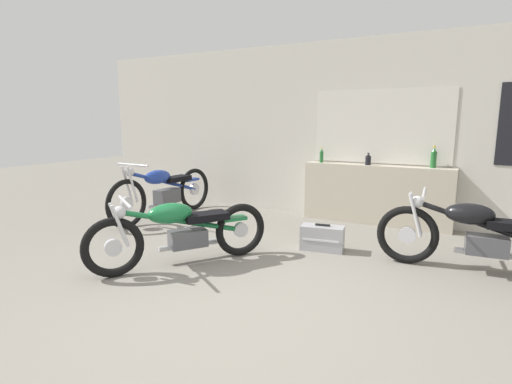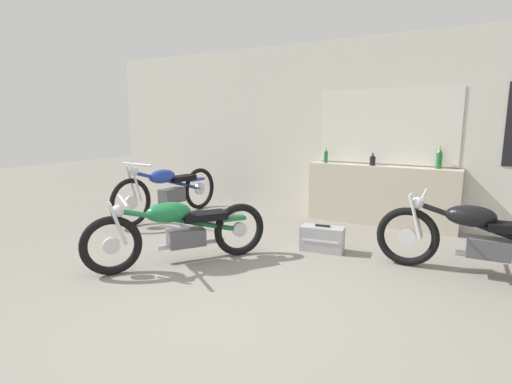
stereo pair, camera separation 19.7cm
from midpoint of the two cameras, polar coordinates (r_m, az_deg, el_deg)
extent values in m
plane|color=gray|center=(3.49, -5.72, -16.55)|extent=(24.00, 24.00, 0.00)
cube|color=beige|center=(6.50, 12.67, 8.49)|extent=(10.00, 0.06, 2.80)
cube|color=silver|center=(6.35, 16.59, 8.97)|extent=(1.97, 0.01, 1.05)
cube|color=beige|center=(6.35, 16.59, 8.97)|extent=(2.03, 0.01, 1.11)
cube|color=#B7AD99|center=(6.31, 15.85, -0.37)|extent=(2.19, 0.28, 0.90)
cylinder|color=#23662D|center=(6.46, 8.47, 4.96)|extent=(0.06, 0.06, 0.17)
cone|color=#23662D|center=(6.45, 8.50, 5.94)|extent=(0.05, 0.05, 0.05)
cylinder|color=gold|center=(6.45, 8.51, 6.24)|extent=(0.02, 0.02, 0.02)
cylinder|color=black|center=(6.24, 14.85, 4.36)|extent=(0.08, 0.08, 0.13)
cone|color=black|center=(6.23, 14.89, 5.14)|extent=(0.07, 0.07, 0.04)
cylinder|color=black|center=(6.23, 14.90, 5.37)|extent=(0.03, 0.03, 0.01)
cylinder|color=#23662D|center=(6.16, 23.19, 4.24)|extent=(0.08, 0.08, 0.22)
cone|color=#23662D|center=(6.15, 23.28, 5.57)|extent=(0.07, 0.07, 0.06)
cylinder|color=gold|center=(6.15, 23.31, 5.97)|extent=(0.03, 0.03, 0.02)
torus|color=black|center=(4.32, -20.99, -7.42)|extent=(0.42, 0.56, 0.62)
cylinder|color=silver|center=(4.32, -20.99, -7.42)|extent=(0.15, 0.18, 0.17)
torus|color=black|center=(4.68, -3.43, -5.40)|extent=(0.42, 0.56, 0.62)
cylinder|color=silver|center=(4.68, -3.43, -5.40)|extent=(0.15, 0.18, 0.17)
cube|color=#4C4C51|center=(4.47, -10.96, -6.53)|extent=(0.40, 0.45, 0.19)
cylinder|color=#196B38|center=(4.42, -11.04, -4.24)|extent=(0.77, 1.10, 0.39)
ellipsoid|color=#196B38|center=(4.35, -13.42, -2.99)|extent=(0.47, 0.53, 0.22)
cube|color=black|center=(4.48, -8.44, -3.49)|extent=(0.47, 0.53, 0.08)
cube|color=#196B38|center=(4.61, -4.42, -3.77)|extent=(0.27, 0.31, 0.04)
cylinder|color=silver|center=(4.21, -20.13, -4.61)|extent=(0.12, 0.16, 0.44)
cylinder|color=silver|center=(4.33, -20.34, -4.24)|extent=(0.12, 0.16, 0.44)
cylinder|color=silver|center=(4.23, -19.48, -1.36)|extent=(0.55, 0.38, 0.03)
sphere|color=silver|center=(4.24, -20.20, -2.75)|extent=(0.13, 0.13, 0.13)
cylinder|color=silver|center=(4.66, -10.23, -7.40)|extent=(0.49, 0.68, 0.06)
torus|color=black|center=(4.69, 19.67, -5.79)|extent=(0.65, 0.13, 0.65)
cylinder|color=silver|center=(4.69, 19.67, -5.79)|extent=(0.18, 0.07, 0.18)
cube|color=#4C4C51|center=(4.70, 29.03, -6.66)|extent=(0.40, 0.25, 0.20)
cylinder|color=black|center=(4.65, 29.24, -4.35)|extent=(1.27, 0.14, 0.41)
ellipsoid|color=black|center=(4.61, 27.13, -2.80)|extent=(0.49, 0.27, 0.22)
cylinder|color=silver|center=(4.57, 20.65, -3.16)|extent=(0.17, 0.05, 0.47)
cylinder|color=silver|center=(4.68, 20.76, -2.84)|extent=(0.17, 0.05, 0.47)
cylinder|color=silver|center=(4.58, 21.76, -0.14)|extent=(0.07, 0.64, 0.03)
sphere|color=silver|center=(4.60, 20.93, -1.31)|extent=(0.13, 0.13, 0.13)
cylinder|color=silver|center=(4.88, 29.92, -7.74)|extent=(0.77, 0.12, 0.06)
torus|color=black|center=(6.15, -18.86, -1.61)|extent=(0.12, 0.73, 0.73)
cylinder|color=silver|center=(6.15, -18.86, -1.61)|extent=(0.07, 0.21, 0.21)
torus|color=black|center=(7.17, -9.57, 0.42)|extent=(0.12, 0.73, 0.73)
cylinder|color=silver|center=(7.17, -9.57, 0.42)|extent=(0.07, 0.21, 0.21)
cube|color=#4C4C51|center=(6.69, -13.40, -0.57)|extent=(0.25, 0.43, 0.23)
cylinder|color=navy|center=(6.66, -13.48, 1.36)|extent=(0.15, 1.37, 0.47)
ellipsoid|color=navy|center=(6.51, -14.74, 2.09)|extent=(0.27, 0.52, 0.22)
cube|color=black|center=(6.81, -12.14, 1.87)|extent=(0.27, 0.52, 0.08)
cube|color=navy|center=(7.07, -10.10, 1.76)|extent=(0.16, 0.31, 0.04)
cylinder|color=silver|center=(6.11, -18.12, 1.01)|extent=(0.05, 0.18, 0.55)
cylinder|color=silver|center=(6.20, -18.83, 1.10)|extent=(0.05, 0.18, 0.55)
cylinder|color=silver|center=(6.16, -18.08, 3.71)|extent=(0.64, 0.07, 0.03)
sphere|color=silver|center=(6.14, -18.46, 2.72)|extent=(0.13, 0.13, 0.13)
cylinder|color=silver|center=(6.89, -13.54, -1.51)|extent=(0.12, 0.83, 0.06)
cube|color=#9E9EA3|center=(4.95, 8.32, -6.53)|extent=(0.54, 0.30, 0.30)
cube|color=silver|center=(4.84, 8.06, -6.91)|extent=(0.43, 0.08, 0.02)
cube|color=black|center=(4.91, 8.37, -4.66)|extent=(0.18, 0.05, 0.02)
camera|label=1|loc=(0.10, -91.15, -0.21)|focal=28.00mm
camera|label=2|loc=(0.10, 88.85, 0.21)|focal=28.00mm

